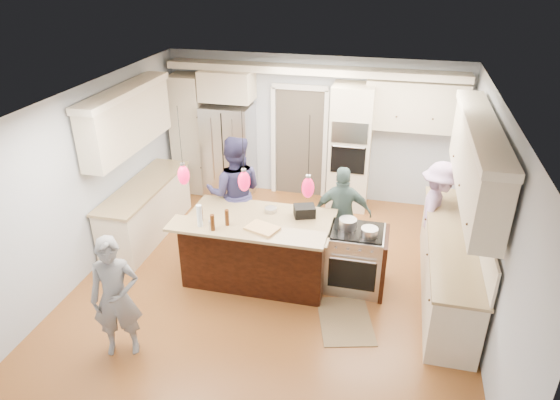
# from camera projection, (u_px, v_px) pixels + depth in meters

# --- Properties ---
(ground_plane) EXTENTS (6.00, 6.00, 0.00)m
(ground_plane) POSITION_uv_depth(u_px,v_px,m) (274.00, 280.00, 7.34)
(ground_plane) COLOR #9A5A2A
(ground_plane) RESTS_ON ground
(room_shell) EXTENTS (5.54, 6.04, 2.72)m
(room_shell) POSITION_uv_depth(u_px,v_px,m) (274.00, 166.00, 6.52)
(room_shell) COLOR #B2BCC6
(room_shell) RESTS_ON ground
(refrigerator) EXTENTS (0.90, 0.70, 1.80)m
(refrigerator) POSITION_uv_depth(u_px,v_px,m) (229.00, 151.00, 9.55)
(refrigerator) COLOR #B7B7BC
(refrigerator) RESTS_ON ground
(oven_column) EXTENTS (0.72, 0.69, 2.30)m
(oven_column) POSITION_uv_depth(u_px,v_px,m) (350.00, 148.00, 8.98)
(oven_column) COLOR beige
(oven_column) RESTS_ON ground
(back_upper_cabinets) EXTENTS (5.30, 0.61, 2.54)m
(back_upper_cabinets) POSITION_uv_depth(u_px,v_px,m) (271.00, 113.00, 9.14)
(back_upper_cabinets) COLOR beige
(back_upper_cabinets) RESTS_ON ground
(right_counter_run) EXTENTS (0.64, 3.10, 2.51)m
(right_counter_run) POSITION_uv_depth(u_px,v_px,m) (458.00, 227.00, 6.62)
(right_counter_run) COLOR beige
(right_counter_run) RESTS_ON ground
(left_cabinets) EXTENTS (0.64, 2.30, 2.51)m
(left_cabinets) POSITION_uv_depth(u_px,v_px,m) (140.00, 177.00, 8.07)
(left_cabinets) COLOR beige
(left_cabinets) RESTS_ON ground
(kitchen_island) EXTENTS (2.10, 1.46, 1.12)m
(kitchen_island) POSITION_uv_depth(u_px,v_px,m) (259.00, 247.00, 7.23)
(kitchen_island) COLOR black
(kitchen_island) RESTS_ON ground
(island_range) EXTENTS (0.82, 0.71, 0.92)m
(island_range) POSITION_uv_depth(u_px,v_px,m) (357.00, 259.00, 7.02)
(island_range) COLOR #B7B7BC
(island_range) RESTS_ON ground
(pendant_lights) EXTENTS (1.75, 0.15, 1.03)m
(pendant_lights) POSITION_uv_depth(u_px,v_px,m) (244.00, 181.00, 6.13)
(pendant_lights) COLOR black
(pendant_lights) RESTS_ON ground
(person_bar_end) EXTENTS (0.66, 0.55, 1.56)m
(person_bar_end) POSITION_uv_depth(u_px,v_px,m) (116.00, 298.00, 5.72)
(person_bar_end) COLOR slate
(person_bar_end) RESTS_ON ground
(person_far_left) EXTENTS (1.04, 0.89, 1.86)m
(person_far_left) POSITION_uv_depth(u_px,v_px,m) (235.00, 193.00, 7.83)
(person_far_left) COLOR #2A2950
(person_far_left) RESTS_ON ground
(person_far_right) EXTENTS (0.94, 0.50, 1.52)m
(person_far_right) POSITION_uv_depth(u_px,v_px,m) (342.00, 214.00, 7.57)
(person_far_right) COLOR #496764
(person_far_right) RESTS_ON ground
(person_range_side) EXTENTS (0.74, 1.10, 1.59)m
(person_range_side) POSITION_uv_depth(u_px,v_px,m) (437.00, 212.00, 7.57)
(person_range_side) COLOR #AE8DBD
(person_range_side) RESTS_ON ground
(floor_rug) EXTENTS (0.90, 1.11, 0.01)m
(floor_rug) POSITION_uv_depth(u_px,v_px,m) (345.00, 320.00, 6.53)
(floor_rug) COLOR olive
(floor_rug) RESTS_ON ground
(water_bottle) EXTENTS (0.09, 0.09, 0.31)m
(water_bottle) POSITION_uv_depth(u_px,v_px,m) (199.00, 216.00, 6.45)
(water_bottle) COLOR silver
(water_bottle) RESTS_ON kitchen_island
(beer_bottle_a) EXTENTS (0.06, 0.06, 0.22)m
(beer_bottle_a) POSITION_uv_depth(u_px,v_px,m) (201.00, 214.00, 6.59)
(beer_bottle_a) COLOR #3E1E0B
(beer_bottle_a) RESTS_ON kitchen_island
(beer_bottle_b) EXTENTS (0.07, 0.07, 0.22)m
(beer_bottle_b) POSITION_uv_depth(u_px,v_px,m) (213.00, 223.00, 6.37)
(beer_bottle_b) COLOR #3E1E0B
(beer_bottle_b) RESTS_ON kitchen_island
(beer_bottle_c) EXTENTS (0.06, 0.06, 0.22)m
(beer_bottle_c) POSITION_uv_depth(u_px,v_px,m) (227.00, 218.00, 6.49)
(beer_bottle_c) COLOR #3E1E0B
(beer_bottle_c) RESTS_ON kitchen_island
(drink_can) EXTENTS (0.09, 0.09, 0.12)m
(drink_can) POSITION_uv_depth(u_px,v_px,m) (211.00, 225.00, 6.41)
(drink_can) COLOR #B7B7BC
(drink_can) RESTS_ON kitchen_island
(cutting_board) EXTENTS (0.48, 0.41, 0.03)m
(cutting_board) POSITION_uv_depth(u_px,v_px,m) (262.00, 228.00, 6.43)
(cutting_board) COLOR #D8B464
(cutting_board) RESTS_ON kitchen_island
(pot_large) EXTENTS (0.24, 0.24, 0.14)m
(pot_large) POSITION_uv_depth(u_px,v_px,m) (348.00, 224.00, 6.83)
(pot_large) COLOR #B7B7BC
(pot_large) RESTS_ON island_range
(pot_small) EXTENTS (0.23, 0.23, 0.11)m
(pot_small) POSITION_uv_depth(u_px,v_px,m) (369.00, 232.00, 6.66)
(pot_small) COLOR #B7B7BC
(pot_small) RESTS_ON island_range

